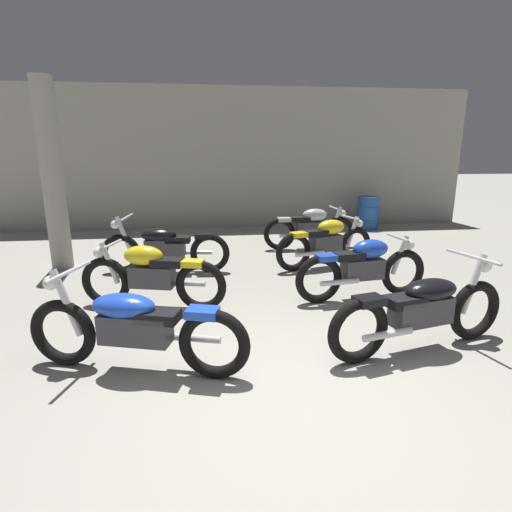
% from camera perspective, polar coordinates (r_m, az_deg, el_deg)
% --- Properties ---
extents(ground_plane, '(60.00, 60.00, 0.00)m').
position_cam_1_polar(ground_plane, '(3.62, 5.92, -19.84)').
color(ground_plane, gray).
extents(back_wall, '(12.82, 0.24, 3.60)m').
position_cam_1_polar(back_wall, '(11.11, -3.61, 13.31)').
color(back_wall, '#9E998E').
rests_on(back_wall, ground).
extents(support_pillar, '(0.36, 0.36, 3.20)m').
position_cam_1_polar(support_pillar, '(7.86, -26.42, 9.87)').
color(support_pillar, '#9E998E').
rests_on(support_pillar, ground).
extents(motorcycle_left_row_0, '(2.11, 0.87, 0.97)m').
position_cam_1_polar(motorcycle_left_row_0, '(4.02, -16.56, -9.37)').
color(motorcycle_left_row_0, black).
rests_on(motorcycle_left_row_0, ground).
extents(motorcycle_left_row_1, '(1.93, 0.67, 0.88)m').
position_cam_1_polar(motorcycle_left_row_1, '(5.53, -14.32, -2.53)').
color(motorcycle_left_row_1, black).
rests_on(motorcycle_left_row_1, ground).
extents(motorcycle_left_row_2, '(2.17, 0.68, 0.97)m').
position_cam_1_polar(motorcycle_left_row_2, '(7.09, -12.59, 1.27)').
color(motorcycle_left_row_2, black).
rests_on(motorcycle_left_row_2, ground).
extents(motorcycle_right_row_0, '(2.14, 0.82, 0.97)m').
position_cam_1_polar(motorcycle_right_row_0, '(4.58, 22.08, -6.87)').
color(motorcycle_right_row_0, black).
rests_on(motorcycle_right_row_0, ground).
extents(motorcycle_right_row_1, '(1.97, 0.56, 0.88)m').
position_cam_1_polar(motorcycle_right_row_1, '(5.89, 14.67, -1.52)').
color(motorcycle_right_row_1, black).
rests_on(motorcycle_right_row_1, ground).
extents(motorcycle_right_row_2, '(1.91, 0.74, 0.88)m').
position_cam_1_polar(motorcycle_right_row_2, '(7.37, 9.72, 1.97)').
color(motorcycle_right_row_2, black).
rests_on(motorcycle_right_row_2, ground).
extents(motorcycle_right_row_3, '(1.97, 0.48, 0.88)m').
position_cam_1_polar(motorcycle_right_row_3, '(8.72, 7.53, 3.99)').
color(motorcycle_right_row_3, black).
rests_on(motorcycle_right_row_3, ground).
extents(oil_drum, '(0.59, 0.59, 0.85)m').
position_cam_1_polar(oil_drum, '(11.25, 15.25, 5.81)').
color(oil_drum, '#23519E').
rests_on(oil_drum, ground).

